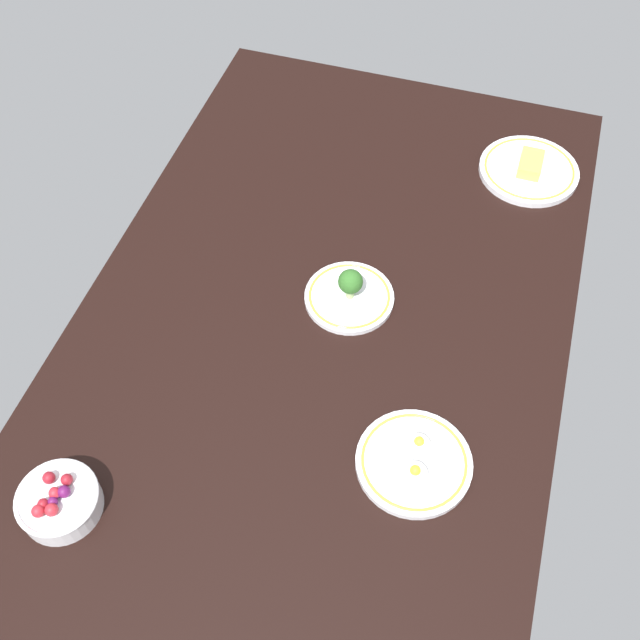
# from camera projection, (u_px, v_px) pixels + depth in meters

# --- Properties ---
(dining_table) EXTENTS (1.56, 0.92, 0.04)m
(dining_table) POSITION_uv_depth(u_px,v_px,m) (320.00, 332.00, 1.46)
(dining_table) COLOR black
(dining_table) RESTS_ON ground
(plate_broccoli) EXTENTS (0.17, 0.17, 0.08)m
(plate_broccoli) POSITION_uv_depth(u_px,v_px,m) (350.00, 293.00, 1.46)
(plate_broccoli) COLOR silver
(plate_broccoli) RESTS_ON dining_table
(plate_cheese) EXTENTS (0.22, 0.22, 0.04)m
(plate_cheese) POSITION_uv_depth(u_px,v_px,m) (529.00, 169.00, 1.68)
(plate_cheese) COLOR silver
(plate_cheese) RESTS_ON dining_table
(bowl_berries) EXTENTS (0.13, 0.13, 0.06)m
(bowl_berries) POSITION_uv_depth(u_px,v_px,m) (59.00, 501.00, 1.21)
(bowl_berries) COLOR silver
(bowl_berries) RESTS_ON dining_table
(plate_eggs) EXTENTS (0.20, 0.20, 0.05)m
(plate_eggs) POSITION_uv_depth(u_px,v_px,m) (414.00, 462.00, 1.26)
(plate_eggs) COLOR silver
(plate_eggs) RESTS_ON dining_table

